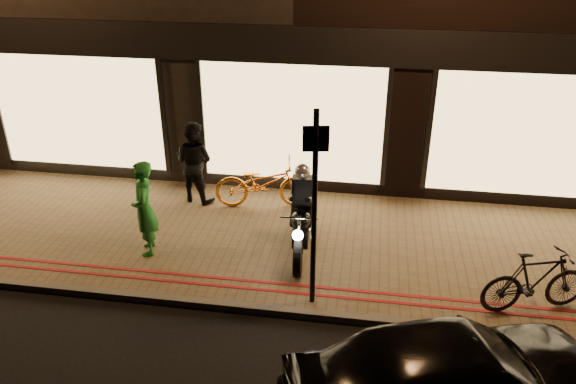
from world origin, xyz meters
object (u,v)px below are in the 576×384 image
object	(u,v)px
sign_post	(314,202)
person_green	(144,209)
bicycle_gold	(264,183)
parked_car	(452,379)
motorcycle	(301,220)

from	to	relation	value
sign_post	person_green	bearing A→B (deg)	162.20
bicycle_gold	parked_car	size ratio (longest dim) A/B	0.49
motorcycle	bicycle_gold	world-z (taller)	motorcycle
sign_post	person_green	world-z (taller)	sign_post
motorcycle	sign_post	distance (m)	1.75
sign_post	bicycle_gold	size ratio (longest dim) A/B	1.58
person_green	parked_car	bearing A→B (deg)	38.63
motorcycle	parked_car	distance (m)	3.86
motorcycle	bicycle_gold	distance (m)	1.82
sign_post	motorcycle	bearing A→B (deg)	104.60
person_green	parked_car	xyz separation A→B (m)	(4.73, -2.80, -0.30)
sign_post	person_green	distance (m)	3.19
sign_post	person_green	size ratio (longest dim) A/B	1.80
sign_post	parked_car	xyz separation A→B (m)	(1.80, -1.86, -1.14)
motorcycle	person_green	xyz separation A→B (m)	(-2.58, -0.41, 0.22)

